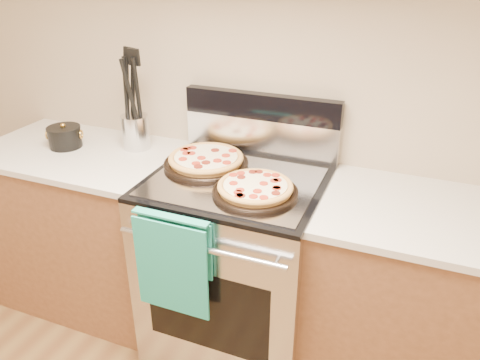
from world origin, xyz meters
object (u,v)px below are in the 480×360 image
at_px(range_body, 237,267).
at_px(saucepan, 65,138).
at_px(pepperoni_pizza_back, 206,160).
at_px(utensil_crock, 136,132).
at_px(pepperoni_pizza_front, 255,189).

xyz_separation_m(range_body, saucepan, (-0.96, 0.04, 0.51)).
bearing_deg(pepperoni_pizza_back, utensil_crock, 167.29).
bearing_deg(range_body, utensil_crock, 164.72).
relative_size(pepperoni_pizza_back, saucepan, 2.38).
height_order(pepperoni_pizza_front, saucepan, saucepan).
height_order(range_body, saucepan, saucepan).
xyz_separation_m(pepperoni_pizza_front, saucepan, (-1.09, 0.15, 0.01)).
relative_size(range_body, pepperoni_pizza_front, 2.61).
relative_size(pepperoni_pizza_front, utensil_crock, 2.01).
xyz_separation_m(pepperoni_pizza_back, saucepan, (-0.78, -0.03, 0.01)).
distance_m(pepperoni_pizza_back, saucepan, 0.78).
relative_size(range_body, saucepan, 5.58).
xyz_separation_m(range_body, pepperoni_pizza_front, (0.12, -0.11, 0.50)).
relative_size(range_body, pepperoni_pizza_back, 2.34).
bearing_deg(utensil_crock, saucepan, -159.93).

